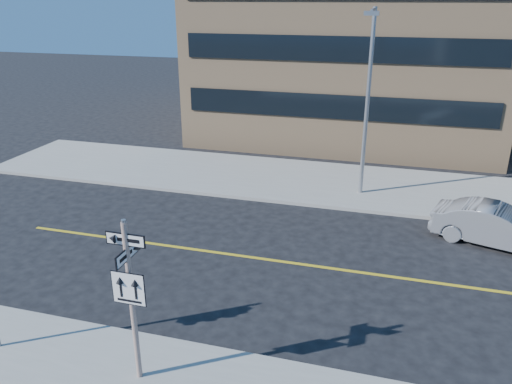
% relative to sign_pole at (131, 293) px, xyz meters
% --- Properties ---
extents(ground, '(120.00, 120.00, 0.00)m').
position_rel_sign_pole_xyz_m(ground, '(0.00, 2.51, -2.44)').
color(ground, black).
rests_on(ground, ground).
extents(sign_pole, '(0.92, 0.92, 4.06)m').
position_rel_sign_pole_xyz_m(sign_pole, '(0.00, 0.00, 0.00)').
color(sign_pole, beige).
rests_on(sign_pole, near_sidewalk).
extents(parked_car_b, '(2.80, 4.72, 1.47)m').
position_rel_sign_pole_xyz_m(parked_car_b, '(9.15, 9.92, -1.70)').
color(parked_car_b, gray).
rests_on(parked_car_b, ground).
extents(streetlight_a, '(0.55, 2.25, 8.00)m').
position_rel_sign_pole_xyz_m(streetlight_a, '(4.00, 13.27, 2.32)').
color(streetlight_a, gray).
rests_on(streetlight_a, far_sidewalk).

